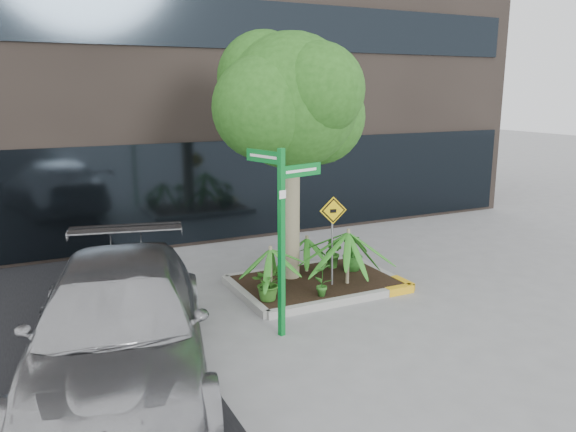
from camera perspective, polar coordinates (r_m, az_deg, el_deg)
name	(u,v)px	position (r m, az deg, el deg)	size (l,w,h in m)	color
ground	(315,293)	(11.40, 2.71, -7.80)	(80.00, 80.00, 0.00)	gray
planter	(318,282)	(11.69, 3.07, -6.73)	(3.35, 2.36, 0.15)	#9E9E99
tree	(291,101)	(11.24, 0.27, 11.57)	(3.44, 3.05, 5.16)	gray
palm_front	(348,232)	(11.24, 6.15, -1.67)	(1.28, 1.28, 1.42)	gray
palm_left	(270,249)	(10.84, -1.80, -3.37)	(1.01, 1.01, 1.12)	gray
palm_back	(307,238)	(12.02, 1.93, -2.25)	(0.89, 0.89, 0.99)	gray
parked_car	(119,327)	(8.12, -16.75, -10.72)	(2.35, 5.77, 1.67)	#9D9DA1
shrub_a	(268,282)	(10.52, -2.08, -6.75)	(0.61, 0.61, 0.67)	#2B5F1B
shrub_b	(352,252)	(12.26, 6.57, -3.68)	(0.45, 0.45, 0.79)	#245F1C
shrub_c	(322,279)	(10.72, 3.49, -6.39)	(0.36, 0.36, 0.68)	#2C6D21
shrub_d	(334,253)	(12.37, 4.69, -3.75)	(0.38, 0.38, 0.69)	#275E1B
street_sign_post	(282,222)	(9.00, -0.64, -0.57)	(1.07, 0.90, 3.11)	#0B7E2B
cattle_sign	(333,226)	(11.11, 4.57, -0.97)	(0.55, 0.14, 1.81)	slate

